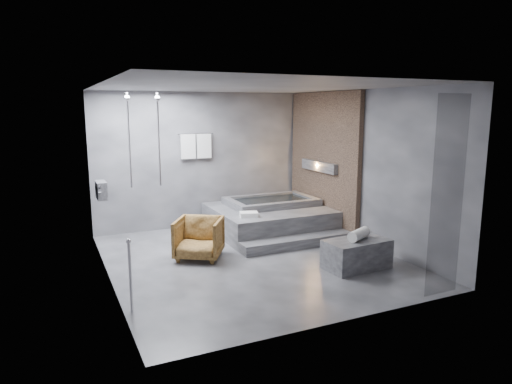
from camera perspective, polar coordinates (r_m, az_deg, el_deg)
name	(u,v)px	position (r m, az deg, el deg)	size (l,w,h in m)	color
room	(267,153)	(7.67, 1.33, 4.91)	(5.00, 5.04, 2.82)	#303033
tub_deck	(269,219)	(9.27, 1.63, -3.42)	(2.20, 2.00, 0.50)	#363638
tub_step	(298,242)	(8.31, 5.27, -6.24)	(2.20, 0.36, 0.18)	#363638
concrete_bench	(357,254)	(7.35, 12.47, -7.57)	(1.01, 0.55, 0.45)	#323234
driftwood_chair	(199,238)	(7.67, -7.15, -5.76)	(0.73, 0.75, 0.69)	#462C11
rolled_towel	(359,234)	(7.30, 12.75, -5.18)	(0.17, 0.17, 0.46)	white
deck_towel	(249,214)	(8.40, -0.90, -2.82)	(0.32, 0.24, 0.09)	white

